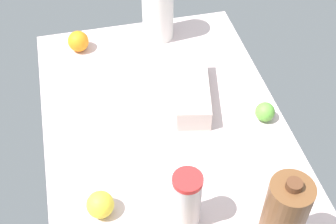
{
  "coord_description": "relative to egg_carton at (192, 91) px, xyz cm",
  "views": [
    {
      "loc": [
        93.42,
        -21.81,
        113.1
      ],
      "look_at": [
        0.0,
        0.0,
        13.0
      ],
      "focal_mm": 50.0,
      "sensor_mm": 36.0,
      "label": 1
    }
  ],
  "objects": [
    {
      "name": "countertop",
      "position": [
        13.62,
        -11.32,
        -5.18
      ],
      "size": [
        120.0,
        76.0,
        3.0
      ],
      "primitive_type": "cube",
      "color": "beige",
      "rests_on": "ground"
    },
    {
      "name": "egg_carton",
      "position": [
        0.0,
        0.0,
        0.0
      ],
      "size": [
        30.72,
        16.71,
        7.36
      ],
      "primitive_type": "cube",
      "rotation": [
        0.0,
        0.0,
        -0.22
      ],
      "color": "beige",
      "rests_on": "countertop"
    },
    {
      "name": "chocolate_milk_jug",
      "position": [
        57.1,
        6.12,
        9.76
      ],
      "size": [
        10.14,
        10.14,
        28.45
      ],
      "color": "brown",
      "rests_on": "countertop"
    },
    {
      "name": "milk_jug",
      "position": [
        -36.53,
        -3.48,
        9.79
      ],
      "size": [
        11.62,
        11.62,
        28.5
      ],
      "color": "white",
      "rests_on": "countertop"
    },
    {
      "name": "tumbler_cup",
      "position": [
        44.12,
        -13.57,
        5.66
      ],
      "size": [
        7.65,
        7.65,
        18.6
      ],
      "color": "silver",
      "rests_on": "countertop"
    },
    {
      "name": "lemon_by_jug",
      "position": [
        36.8,
        -35.17,
        0.03
      ],
      "size": [
        7.43,
        7.43,
        7.43
      ],
      "primitive_type": "sphere",
      "color": "yellow",
      "rests_on": "countertop"
    },
    {
      "name": "orange_near_front",
      "position": [
        -34.85,
        -34.0,
        0.18
      ],
      "size": [
        7.72,
        7.72,
        7.72
      ],
      "primitive_type": "sphere",
      "color": "orange",
      "rests_on": "countertop"
    },
    {
      "name": "lime_loose",
      "position": [
        14.15,
        20.18,
        -0.56
      ],
      "size": [
        6.25,
        6.25,
        6.25
      ],
      "primitive_type": "sphere",
      "color": "#62AF3D",
      "rests_on": "countertop"
    }
  ]
}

